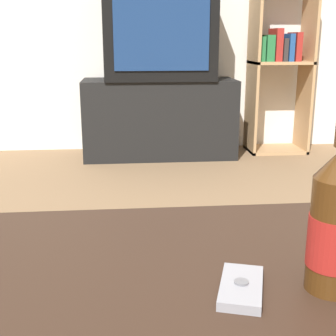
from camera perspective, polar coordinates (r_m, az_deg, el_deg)
name	(u,v)px	position (r m, az deg, el deg)	size (l,w,h in m)	color
tv_stand	(159,118)	(3.32, -1.06, 6.09)	(1.06, 0.42, 0.54)	black
television	(159,29)	(3.27, -1.11, 16.59)	(0.74, 0.47, 0.67)	black
bookshelf	(279,58)	(3.52, 13.43, 12.92)	(0.42, 0.30, 1.30)	tan
beer_bottle	(336,222)	(0.68, 19.83, -6.20)	(0.07, 0.07, 0.29)	#47280F
cell_phone	(241,287)	(0.68, 8.92, -14.18)	(0.09, 0.13, 0.02)	gray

